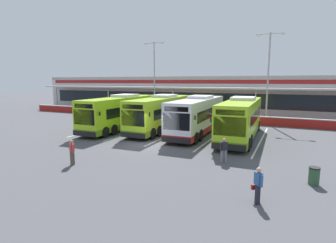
{
  "coord_description": "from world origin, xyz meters",
  "views": [
    {
      "loc": [
        10.58,
        -18.76,
        5.28
      ],
      "look_at": [
        0.52,
        3.0,
        1.6
      ],
      "focal_mm": 28.39,
      "sensor_mm": 36.0,
      "label": 1
    }
  ],
  "objects_px": {
    "coach_bus_left_centre": "(161,114)",
    "coach_bus_right_centre": "(241,119)",
    "coach_bus_leftmost": "(121,113)",
    "litter_bin": "(314,176)",
    "lamp_post_west": "(154,74)",
    "lamp_post_centre": "(268,72)",
    "pedestrian_in_dark_coat": "(72,151)",
    "coach_bus_centre": "(198,116)",
    "pedestrian_child": "(224,150)",
    "pedestrian_with_handbag": "(258,184)"
  },
  "relations": [
    {
      "from": "coach_bus_left_centre",
      "to": "coach_bus_right_centre",
      "type": "distance_m",
      "value": 8.59
    },
    {
      "from": "coach_bus_leftmost",
      "to": "litter_bin",
      "type": "bearing_deg",
      "value": -27.04
    },
    {
      "from": "coach_bus_right_centre",
      "to": "litter_bin",
      "type": "height_order",
      "value": "coach_bus_right_centre"
    },
    {
      "from": "coach_bus_leftmost",
      "to": "coach_bus_right_centre",
      "type": "bearing_deg",
      "value": 2.61
    },
    {
      "from": "coach_bus_leftmost",
      "to": "lamp_post_west",
      "type": "distance_m",
      "value": 12.73
    },
    {
      "from": "coach_bus_right_centre",
      "to": "lamp_post_centre",
      "type": "bearing_deg",
      "value": 82.28
    },
    {
      "from": "coach_bus_right_centre",
      "to": "pedestrian_in_dark_coat",
      "type": "distance_m",
      "value": 15.13
    },
    {
      "from": "coach_bus_centre",
      "to": "pedestrian_child",
      "type": "distance_m",
      "value": 9.89
    },
    {
      "from": "pedestrian_child",
      "to": "coach_bus_centre",
      "type": "bearing_deg",
      "value": 118.39
    },
    {
      "from": "coach_bus_centre",
      "to": "pedestrian_in_dark_coat",
      "type": "distance_m",
      "value": 13.73
    },
    {
      "from": "coach_bus_leftmost",
      "to": "pedestrian_with_handbag",
      "type": "xyz_separation_m",
      "value": [
        15.88,
        -12.71,
        -0.93
      ]
    },
    {
      "from": "coach_bus_leftmost",
      "to": "pedestrian_in_dark_coat",
      "type": "height_order",
      "value": "coach_bus_leftmost"
    },
    {
      "from": "pedestrian_child",
      "to": "pedestrian_with_handbag",
      "type": "bearing_deg",
      "value": -62.51
    },
    {
      "from": "coach_bus_left_centre",
      "to": "lamp_post_west",
      "type": "relative_size",
      "value": 1.11
    },
    {
      "from": "coach_bus_left_centre",
      "to": "pedestrian_child",
      "type": "height_order",
      "value": "coach_bus_left_centre"
    },
    {
      "from": "lamp_post_centre",
      "to": "coach_bus_right_centre",
      "type": "bearing_deg",
      "value": -97.72
    },
    {
      "from": "coach_bus_centre",
      "to": "lamp_post_centre",
      "type": "relative_size",
      "value": 1.11
    },
    {
      "from": "pedestrian_child",
      "to": "litter_bin",
      "type": "height_order",
      "value": "pedestrian_child"
    },
    {
      "from": "coach_bus_centre",
      "to": "pedestrian_with_handbag",
      "type": "bearing_deg",
      "value": -61.94
    },
    {
      "from": "pedestrian_child",
      "to": "pedestrian_in_dark_coat",
      "type": "bearing_deg",
      "value": -152.6
    },
    {
      "from": "coach_bus_centre",
      "to": "pedestrian_child",
      "type": "bearing_deg",
      "value": -61.61
    },
    {
      "from": "pedestrian_with_handbag",
      "to": "pedestrian_in_dark_coat",
      "type": "bearing_deg",
      "value": 176.61
    },
    {
      "from": "pedestrian_child",
      "to": "coach_bus_left_centre",
      "type": "bearing_deg",
      "value": 135.08
    },
    {
      "from": "coach_bus_centre",
      "to": "lamp_post_centre",
      "type": "distance_m",
      "value": 12.03
    },
    {
      "from": "lamp_post_centre",
      "to": "pedestrian_in_dark_coat",
      "type": "bearing_deg",
      "value": -113.02
    },
    {
      "from": "pedestrian_with_handbag",
      "to": "litter_bin",
      "type": "distance_m",
      "value": 4.16
    },
    {
      "from": "coach_bus_centre",
      "to": "coach_bus_right_centre",
      "type": "bearing_deg",
      "value": -6.49
    },
    {
      "from": "coach_bus_left_centre",
      "to": "coach_bus_leftmost",
      "type": "bearing_deg",
      "value": -163.54
    },
    {
      "from": "coach_bus_leftmost",
      "to": "litter_bin",
      "type": "distance_m",
      "value": 20.56
    },
    {
      "from": "coach_bus_left_centre",
      "to": "litter_bin",
      "type": "xyz_separation_m",
      "value": [
        13.94,
        -10.61,
        -1.32
      ]
    },
    {
      "from": "pedestrian_in_dark_coat",
      "to": "pedestrian_child",
      "type": "height_order",
      "value": "same"
    },
    {
      "from": "coach_bus_left_centre",
      "to": "coach_bus_right_centre",
      "type": "relative_size",
      "value": 1.0
    },
    {
      "from": "pedestrian_with_handbag",
      "to": "pedestrian_in_dark_coat",
      "type": "relative_size",
      "value": 1.0
    },
    {
      "from": "pedestrian_in_dark_coat",
      "to": "coach_bus_left_centre",
      "type": "bearing_deg",
      "value": 91.22
    },
    {
      "from": "pedestrian_in_dark_coat",
      "to": "lamp_post_west",
      "type": "xyz_separation_m",
      "value": [
        -6.59,
        23.78,
        5.42
      ]
    },
    {
      "from": "pedestrian_with_handbag",
      "to": "pedestrian_child",
      "type": "distance_m",
      "value": 5.78
    },
    {
      "from": "coach_bus_left_centre",
      "to": "coach_bus_centre",
      "type": "relative_size",
      "value": 1.0
    },
    {
      "from": "pedestrian_with_handbag",
      "to": "lamp_post_centre",
      "type": "bearing_deg",
      "value": 93.99
    },
    {
      "from": "coach_bus_centre",
      "to": "litter_bin",
      "type": "bearing_deg",
      "value": -46.9
    },
    {
      "from": "coach_bus_leftmost",
      "to": "pedestrian_with_handbag",
      "type": "bearing_deg",
      "value": -38.67
    },
    {
      "from": "coach_bus_left_centre",
      "to": "coach_bus_right_centre",
      "type": "xyz_separation_m",
      "value": [
        8.56,
        -0.69,
        0.0
      ]
    },
    {
      "from": "pedestrian_in_dark_coat",
      "to": "litter_bin",
      "type": "relative_size",
      "value": 1.74
    },
    {
      "from": "coach_bus_left_centre",
      "to": "litter_bin",
      "type": "bearing_deg",
      "value": -37.26
    },
    {
      "from": "coach_bus_left_centre",
      "to": "pedestrian_with_handbag",
      "type": "relative_size",
      "value": 7.55
    },
    {
      "from": "coach_bus_leftmost",
      "to": "coach_bus_left_centre",
      "type": "xyz_separation_m",
      "value": [
        4.33,
        1.28,
        0.0
      ]
    },
    {
      "from": "coach_bus_right_centre",
      "to": "pedestrian_with_handbag",
      "type": "height_order",
      "value": "coach_bus_right_centre"
    },
    {
      "from": "pedestrian_with_handbag",
      "to": "lamp_post_centre",
      "type": "height_order",
      "value": "lamp_post_centre"
    },
    {
      "from": "pedestrian_child",
      "to": "lamp_post_centre",
      "type": "bearing_deg",
      "value": 86.74
    },
    {
      "from": "coach_bus_left_centre",
      "to": "lamp_post_west",
      "type": "bearing_deg",
      "value": 121.07
    },
    {
      "from": "coach_bus_leftmost",
      "to": "lamp_post_west",
      "type": "relative_size",
      "value": 1.11
    }
  ]
}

